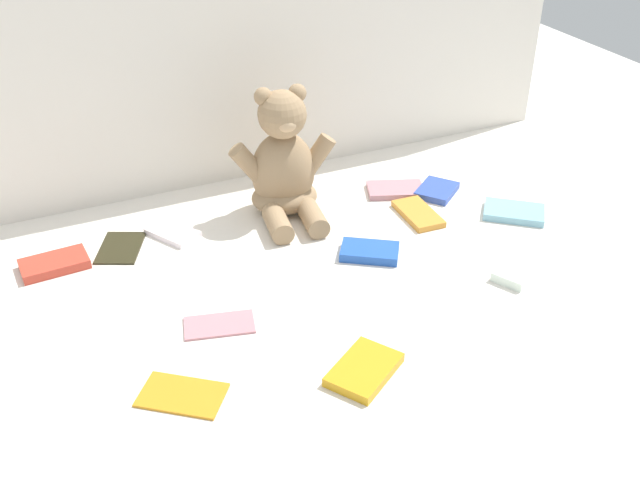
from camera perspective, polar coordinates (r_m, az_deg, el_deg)
ground_plane at (r=1.56m, az=-2.20°, el=-1.50°), size 3.20×3.20×0.00m
backdrop_drape at (r=1.77m, az=-7.80°, el=15.09°), size 1.83×0.03×0.71m
teddy_bear at (r=1.69m, az=-2.77°, el=5.57°), size 0.25×0.23×0.30m
book_case_0 at (r=1.26m, az=-10.55°, el=-11.54°), size 0.16×0.15×0.01m
book_case_1 at (r=1.57m, az=3.83°, el=-0.90°), size 0.14×0.13×0.02m
book_case_2 at (r=1.83m, az=8.95°, el=3.77°), size 0.13×0.13×0.02m
book_case_3 at (r=1.65m, az=-15.07°, el=-0.51°), size 0.13×0.15×0.01m
book_case_4 at (r=1.73m, az=7.54°, el=2.01°), size 0.08×0.14×0.01m
book_case_5 at (r=1.56m, az=14.80°, el=-2.44°), size 0.11×0.10×0.02m
book_case_6 at (r=1.63m, az=-19.71°, el=-1.73°), size 0.14×0.08×0.02m
book_case_7 at (r=1.77m, az=14.66°, el=2.08°), size 0.16×0.15×0.02m
book_case_8 at (r=1.82m, az=5.81°, el=3.86°), size 0.15×0.12×0.01m
book_case_9 at (r=1.28m, az=3.40°, el=-9.91°), size 0.16×0.14×0.02m
book_case_10 at (r=1.39m, az=-7.74°, el=-6.40°), size 0.14×0.10×0.01m
book_case_11 at (r=1.67m, az=-11.23°, el=0.56°), size 0.11×0.13×0.01m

